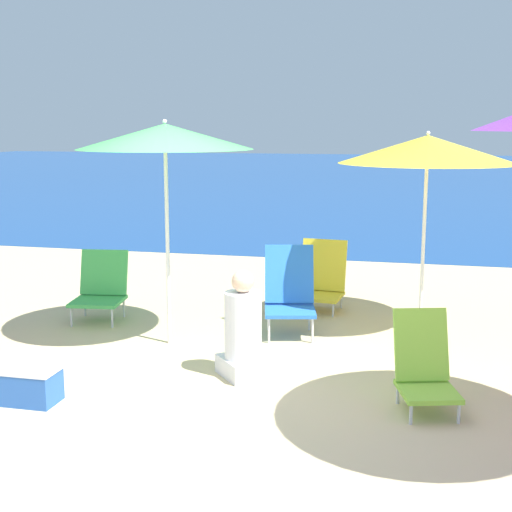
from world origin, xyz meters
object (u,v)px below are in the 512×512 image
beach_chair_lime (424,366)px  person_seated_near (243,333)px  beach_umbrella_green (165,137)px  beach_chair_green (101,287)px  beach_umbrella_yellow (427,150)px  beach_chair_yellow (321,279)px  cooler_box (26,382)px  beach_chair_blue (290,291)px

beach_chair_lime → person_seated_near: 1.51m
beach_umbrella_green → beach_chair_green: 2.03m
beach_chair_green → beach_chair_lime: (3.42, -1.73, -0.03)m
beach_umbrella_yellow → beach_chair_lime: (0.04, -2.06, -1.52)m
beach_umbrella_yellow → beach_chair_yellow: bearing=149.3°
beach_chair_lime → cooler_box: 3.01m
beach_chair_yellow → beach_chair_lime: bearing=-61.2°
beach_umbrella_yellow → beach_chair_blue: size_ratio=2.32×
person_seated_near → beach_umbrella_green: bearing=101.4°
beach_chair_blue → person_seated_near: bearing=-108.9°
beach_umbrella_yellow → beach_umbrella_green: 2.56m
beach_chair_green → cooler_box: bearing=-86.1°
beach_chair_yellow → beach_chair_lime: size_ratio=1.09×
beach_umbrella_yellow → beach_chair_green: 3.71m
beach_chair_blue → beach_chair_green: bearing=165.8°
beach_umbrella_green → person_seated_near: beach_umbrella_green is taller
beach_umbrella_green → beach_chair_yellow: (1.24, 1.66, -1.63)m
beach_chair_lime → beach_umbrella_green: bearing=140.0°
beach_chair_lime → beach_chair_blue: bearing=112.5°
beach_chair_blue → beach_chair_lime: (1.33, -1.68, -0.11)m
person_seated_near → beach_chair_lime: bearing=-53.4°
beach_chair_lime → cooler_box: beach_chair_lime is taller
beach_chair_lime → cooler_box: size_ratio=1.43×
beach_chair_green → person_seated_near: person_seated_near is taller
beach_chair_green → beach_chair_lime: bearing=-34.5°
beach_chair_blue → beach_umbrella_green: bearing=-162.9°
beach_umbrella_yellow → beach_umbrella_green: size_ratio=0.95×
person_seated_near → beach_chair_yellow: bearing=42.1°
beach_chair_yellow → beach_chair_green: 2.47m
beach_umbrella_yellow → beach_chair_green: (-3.38, -0.34, -1.49)m
beach_chair_yellow → beach_chair_green: bearing=-150.3°
beach_chair_blue → beach_chair_lime: beach_chair_blue is taller
cooler_box → beach_chair_lime: bearing=11.5°
beach_umbrella_green → cooler_box: bearing=-108.1°
beach_umbrella_green → beach_chair_green: bearing=147.2°
beach_umbrella_yellow → person_seated_near: size_ratio=2.23×
beach_chair_yellow → person_seated_near: bearing=-91.7°
beach_umbrella_yellow → beach_chair_yellow: (-1.12, 0.66, -1.50)m
beach_chair_blue → beach_chair_yellow: bearing=67.7°
beach_umbrella_green → cooler_box: (-0.54, -1.67, -1.82)m
beach_chair_yellow → beach_chair_blue: size_ratio=0.90×
beach_chair_blue → beach_chair_lime: size_ratio=1.21×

